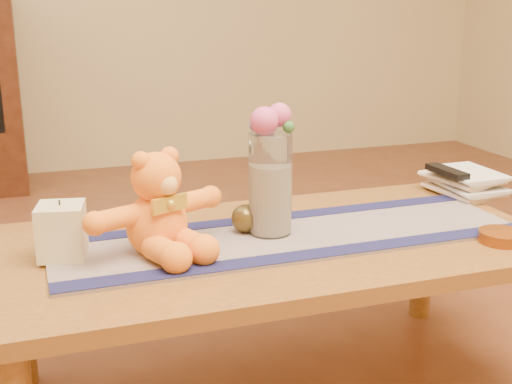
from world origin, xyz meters
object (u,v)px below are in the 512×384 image
object	(u,v)px
teddy_bear	(156,204)
tv_remote	(447,171)
glass_vase	(270,184)
amber_dish	(502,237)
pillar_candle	(62,231)
bronze_ball	(245,218)
book_bottom	(443,194)

from	to	relation	value
teddy_bear	tv_remote	size ratio (longest dim) A/B	2.16
glass_vase	amber_dish	world-z (taller)	glass_vase
teddy_bear	glass_vase	world-z (taller)	glass_vase
pillar_candle	bronze_ball	bearing A→B (deg)	3.01
book_bottom	pillar_candle	bearing A→B (deg)	-178.62
teddy_bear	pillar_candle	size ratio (longest dim) A/B	2.74
teddy_bear	book_bottom	xyz separation A→B (m)	(0.92, 0.19, -0.11)
book_bottom	amber_dish	bearing A→B (deg)	-109.32
glass_vase	amber_dish	xyz separation A→B (m)	(0.54, -0.24, -0.12)
tv_remote	amber_dish	bearing A→B (deg)	-106.73
glass_vase	amber_dish	bearing A→B (deg)	-23.75
glass_vase	bronze_ball	xyz separation A→B (m)	(-0.06, 0.03, -0.09)
book_bottom	tv_remote	bearing A→B (deg)	-93.00
tv_remote	amber_dish	size ratio (longest dim) A/B	1.38
teddy_bear	pillar_candle	xyz separation A→B (m)	(-0.22, 0.03, -0.05)
book_bottom	tv_remote	distance (m)	0.08
pillar_candle	tv_remote	bearing A→B (deg)	7.12
amber_dish	teddy_bear	bearing A→B (deg)	166.23
amber_dish	glass_vase	bearing A→B (deg)	156.25
teddy_bear	bronze_ball	xyz separation A→B (m)	(0.24, 0.06, -0.08)
bronze_ball	book_bottom	xyz separation A→B (m)	(0.68, 0.13, -0.03)
tv_remote	amber_dish	distance (m)	0.40
teddy_bear	bronze_ball	bearing A→B (deg)	-8.58
glass_vase	teddy_bear	bearing A→B (deg)	-173.99
bronze_ball	book_bottom	world-z (taller)	bronze_ball
tv_remote	bronze_ball	bearing A→B (deg)	-173.41
bronze_ball	amber_dish	xyz separation A→B (m)	(0.59, -0.26, -0.03)
teddy_bear	book_bottom	distance (m)	0.95
glass_vase	book_bottom	size ratio (longest dim) A/B	1.17
glass_vase	book_bottom	bearing A→B (deg)	13.79
teddy_bear	tv_remote	bearing A→B (deg)	-11.10
bronze_ball	amber_dish	size ratio (longest dim) A/B	0.64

